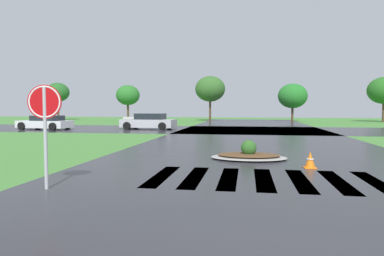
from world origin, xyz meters
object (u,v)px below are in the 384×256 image
at_px(car_dark_suv, 45,123).
at_px(traffic_cone, 310,160).
at_px(stop_sign, 45,112).
at_px(car_blue_compact, 149,122).
at_px(median_island, 249,155).
at_px(drainage_pipe_stack, 130,122).

height_order(car_dark_suv, traffic_cone, car_dark_suv).
relative_size(stop_sign, traffic_cone, 4.60).
distance_m(car_dark_suv, car_blue_compact, 8.52).
xyz_separation_m(stop_sign, car_dark_suv, (-12.02, 19.38, -1.18)).
distance_m(median_island, traffic_cone, 2.46).
height_order(stop_sign, traffic_cone, stop_sign).
distance_m(median_island, car_dark_suv, 21.67).
bearing_deg(drainage_pipe_stack, car_dark_suv, -143.72).
bearing_deg(car_dark_suv, drainage_pipe_stack, -137.44).
bearing_deg(car_blue_compact, median_island, 122.36).
bearing_deg(stop_sign, traffic_cone, 20.90).
height_order(car_blue_compact, drainage_pipe_stack, car_blue_compact).
bearing_deg(car_dark_suv, stop_sign, 128.09).
distance_m(car_dark_suv, traffic_cone, 24.13).
xyz_separation_m(median_island, traffic_cone, (1.84, -1.63, 0.10)).
distance_m(stop_sign, median_island, 7.23).
bearing_deg(stop_sign, drainage_pipe_stack, 94.96).
bearing_deg(median_island, traffic_cone, -41.47).
relative_size(median_island, car_blue_compact, 0.58).
height_order(median_island, drainage_pipe_stack, drainage_pipe_stack).
height_order(car_dark_suv, car_blue_compact, car_blue_compact).
xyz_separation_m(drainage_pipe_stack, traffic_cone, (12.57, -19.88, -0.24)).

